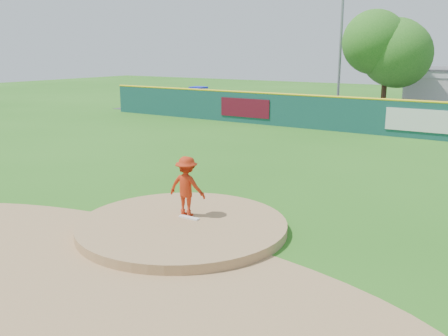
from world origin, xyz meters
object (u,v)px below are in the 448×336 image
Objects in this scene: van at (396,114)px; light_pole_left at (341,31)px; playground_slide at (198,98)px; deciduous_tree at (387,51)px; pitcher at (187,186)px.

light_pole_left reaches higher than van.
light_pole_left is (10.26, 4.09, 5.15)m from playground_slide.
deciduous_tree is 0.67× the size of light_pole_left.
van is 15.88m from playground_slide.
van is 9.02m from light_pole_left.
deciduous_tree reaches higher than pitcher.
pitcher is at bearing -85.81° from deciduous_tree.
pitcher is 27.58m from playground_slide.
playground_slide reaches higher than van.
light_pole_left is (-4.00, 2.00, 1.50)m from deciduous_tree.
playground_slide is 14.87m from deciduous_tree.
deciduous_tree is at bearing -26.57° from light_pole_left.
playground_slide is (-16.06, 22.43, -0.17)m from pitcher.
pitcher is at bearing -172.67° from van.
light_pole_left is (-5.80, 26.51, 4.98)m from pitcher.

